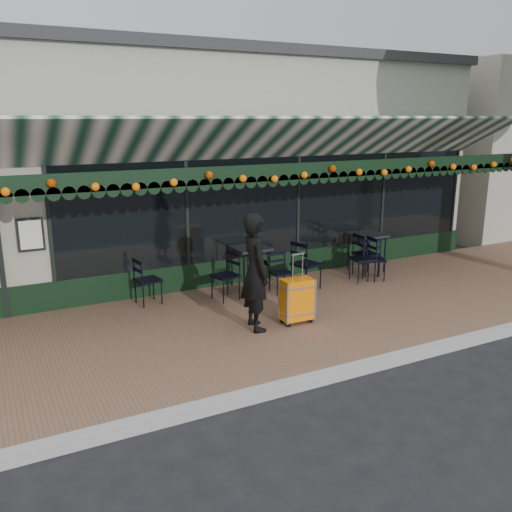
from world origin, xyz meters
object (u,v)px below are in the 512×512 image
cafe_table_b (250,251)px  chair_b_front (281,273)px  chair_a_right (366,254)px  chair_b_right (306,265)px  cafe_table_a (367,238)px  chair_b_left (225,276)px  chair_solo (148,281)px  woman (256,272)px  suitcase (297,300)px  chair_a_left (363,259)px  chair_a_front (374,260)px

cafe_table_b → chair_b_front: bearing=-58.0°
chair_a_right → chair_b_right: size_ratio=0.95×
cafe_table_a → chair_b_front: size_ratio=1.06×
cafe_table_a → chair_b_right: 1.91m
chair_b_left → chair_solo: chair_b_left is taller
cafe_table_a → cafe_table_b: (-2.74, 0.08, 0.00)m
woman → suitcase: 0.88m
woman → chair_b_right: (1.78, 1.35, -0.44)m
woman → chair_a_left: 3.34m
woman → cafe_table_a: bearing=-55.5°
cafe_table_b → chair_solo: 2.05m
chair_a_front → chair_b_right: size_ratio=0.85×
woman → cafe_table_a: woman is taller
cafe_table_a → chair_a_front: (-0.28, -0.60, -0.31)m
chair_b_right → chair_solo: 2.98m
suitcase → chair_a_left: size_ratio=1.27×
cafe_table_b → chair_b_right: (0.90, -0.57, -0.24)m
chair_b_right → chair_solo: bearing=65.5°
chair_a_right → chair_b_right: 1.58m
chair_b_left → chair_a_left: bearing=73.5°
chair_a_left → chair_a_front: bearing=95.1°
suitcase → chair_b_right: (1.09, 1.45, 0.09)m
cafe_table_a → chair_a_front: bearing=-114.7°
suitcase → cafe_table_a: 3.53m
cafe_table_a → chair_b_left: chair_b_left is taller
suitcase → chair_b_right: bearing=54.3°
woman → chair_solo: bearing=38.9°
suitcase → chair_solo: bearing=134.1°
woman → chair_a_right: size_ratio=2.02×
suitcase → chair_a_right: bearing=32.8°
suitcase → woman: bearing=173.1°
chair_a_front → chair_b_left: bearing=-162.4°
chair_a_left → chair_a_front: size_ratio=1.11×
chair_b_right → chair_b_front: 0.56m
chair_a_left → chair_b_right: (-1.27, 0.09, 0.03)m
chair_b_right → chair_a_front: bearing=-108.1°
chair_b_front → cafe_table_b: bearing=124.5°
suitcase → chair_b_right: suitcase is taller
chair_b_left → chair_b_right: 1.63m
chair_b_right → chair_b_front: bearing=75.5°
suitcase → chair_b_front: suitcase is taller
chair_a_left → chair_a_right: size_ratio=0.99×
chair_b_front → chair_b_left: bearing=175.4°
cafe_table_b → chair_b_front: size_ratio=1.06×
chair_b_right → chair_b_front: (-0.55, 0.00, -0.10)m
cafe_table_b → chair_a_front: chair_a_front is taller
suitcase → cafe_table_b: (0.19, 2.02, 0.34)m
chair_a_front → woman: bearing=-137.5°
woman → chair_solo: (-1.15, 1.89, -0.49)m
chair_a_left → woman: bearing=-58.4°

